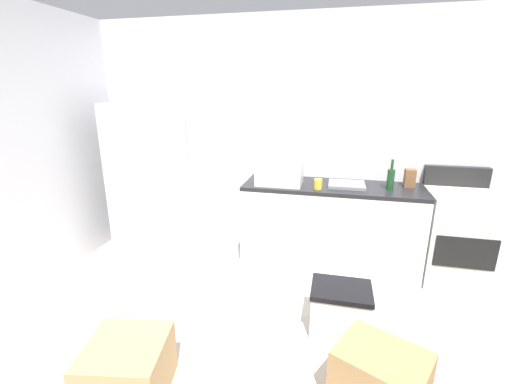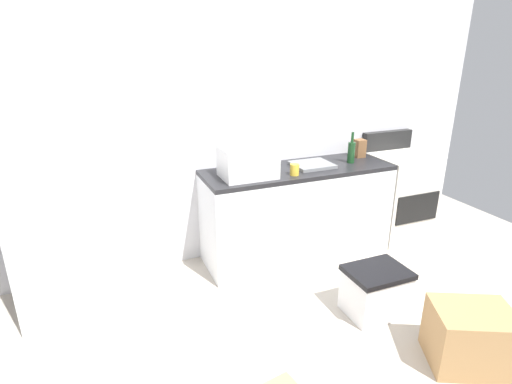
% 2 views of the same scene
% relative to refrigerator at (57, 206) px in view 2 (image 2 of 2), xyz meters
% --- Properties ---
extents(ground_plane, '(6.00, 6.00, 0.00)m').
position_rel_refrigerator_xyz_m(ground_plane, '(1.75, -1.15, -0.85)').
color(ground_plane, '#B2A899').
extents(wall_back, '(5.00, 0.10, 2.60)m').
position_rel_refrigerator_xyz_m(wall_back, '(1.75, 0.40, 0.45)').
color(wall_back, silver).
rests_on(wall_back, ground_plane).
extents(kitchen_counter, '(1.80, 0.60, 0.90)m').
position_rel_refrigerator_xyz_m(kitchen_counter, '(2.05, 0.05, -0.40)').
color(kitchen_counter, silver).
rests_on(kitchen_counter, ground_plane).
extents(refrigerator, '(0.68, 0.66, 1.71)m').
position_rel_refrigerator_xyz_m(refrigerator, '(0.00, 0.00, 0.00)').
color(refrigerator, silver).
rests_on(refrigerator, ground_plane).
extents(stove_oven, '(0.60, 0.61, 1.10)m').
position_rel_refrigerator_xyz_m(stove_oven, '(3.27, 0.06, -0.39)').
color(stove_oven, silver).
rests_on(stove_oven, ground_plane).
extents(microwave, '(0.46, 0.34, 0.27)m').
position_rel_refrigerator_xyz_m(microwave, '(1.52, -0.02, 0.18)').
color(microwave, white).
rests_on(microwave, kitchen_counter).
extents(sink_basin, '(0.36, 0.32, 0.03)m').
position_rel_refrigerator_xyz_m(sink_basin, '(2.20, 0.05, 0.06)').
color(sink_basin, slate).
rests_on(sink_basin, kitchen_counter).
extents(wine_bottle, '(0.07, 0.07, 0.30)m').
position_rel_refrigerator_xyz_m(wine_bottle, '(2.60, 0.02, 0.16)').
color(wine_bottle, '#193F1E').
rests_on(wine_bottle, kitchen_counter).
extents(coffee_mug, '(0.08, 0.08, 0.10)m').
position_rel_refrigerator_xyz_m(coffee_mug, '(1.92, -0.13, 0.10)').
color(coffee_mug, gold).
rests_on(coffee_mug, kitchen_counter).
extents(knife_block, '(0.10, 0.10, 0.18)m').
position_rel_refrigerator_xyz_m(knife_block, '(2.80, 0.16, 0.14)').
color(knife_block, brown).
rests_on(knife_block, kitchen_counter).
extents(cardboard_box_large, '(0.62, 0.57, 0.40)m').
position_rel_refrigerator_xyz_m(cardboard_box_large, '(2.41, -1.70, -0.65)').
color(cardboard_box_large, '#A37A4C').
rests_on(cardboard_box_large, ground_plane).
extents(storage_bin, '(0.46, 0.36, 0.38)m').
position_rel_refrigerator_xyz_m(storage_bin, '(2.18, -1.02, -0.66)').
color(storage_bin, silver).
rests_on(storage_bin, ground_plane).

